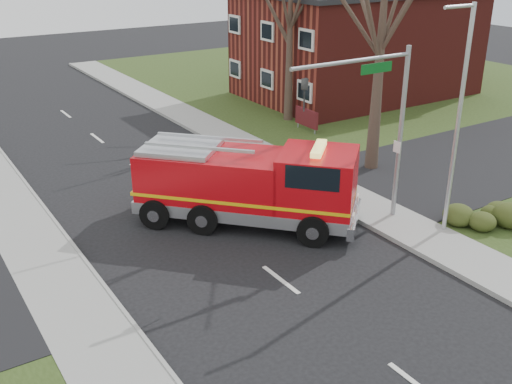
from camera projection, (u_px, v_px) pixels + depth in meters
ground at (281, 280)px, 19.58m from camera, size 120.00×120.00×0.00m
sidewalk_right at (415, 232)px, 22.64m from camera, size 2.40×80.00×0.15m
sidewalk_left at (96, 341)px, 16.47m from camera, size 2.40×80.00×0.15m
brick_building at (358, 43)px, 41.56m from camera, size 15.40×10.40×7.25m
health_center_sign at (307, 118)px, 34.15m from camera, size 0.12×2.00×1.40m
hedge_corner at (487, 212)px, 23.06m from camera, size 2.80×2.00×0.90m
bare_tree_near at (383, 11)px, 26.07m from camera, size 6.00×6.00×12.00m
bare_tree_far at (290, 12)px, 34.16m from camera, size 5.25×5.25×10.50m
traffic_signal_mast at (378, 108)px, 21.50m from camera, size 5.29×0.18×6.80m
streetlight_pole at (458, 117)px, 20.98m from camera, size 1.48×0.16×8.40m
fire_engine at (249, 186)px, 23.02m from camera, size 7.78×7.99×3.36m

